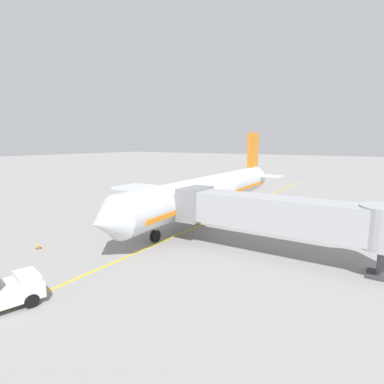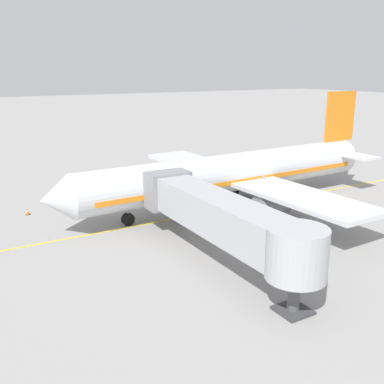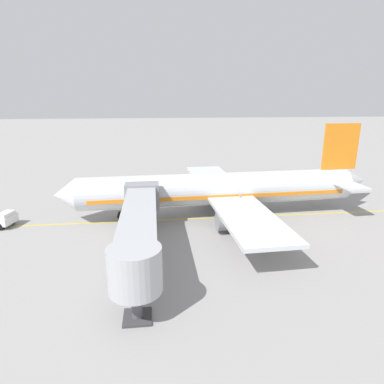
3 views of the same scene
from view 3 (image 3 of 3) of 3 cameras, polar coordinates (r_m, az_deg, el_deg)
name	(u,v)px [view 3 (image 3 of 3)]	position (r m, az deg, el deg)	size (l,w,h in m)	color
ground_plane	(229,217)	(38.77, 6.43, -4.41)	(400.00, 400.00, 0.00)	gray
gate_lead_in_line	(229,217)	(38.77, 6.43, -4.41)	(0.24, 80.00, 0.01)	gold
parked_airliner	(220,189)	(38.51, 4.98, 0.47)	(30.18, 37.30, 10.63)	silver
jet_bridge	(139,225)	(27.24, -9.15, -5.78)	(17.74, 3.50, 4.98)	#A8AAAF
baggage_tug_lead	(226,181)	(52.85, 5.99, 1.98)	(2.37, 2.75, 1.62)	gold
baggage_tug_trailing	(205,189)	(47.77, 2.29, 0.53)	(2.06, 2.77, 1.62)	#B21E1E
baggage_tug_spare	(252,189)	(48.70, 10.49, 0.57)	(1.91, 2.74, 1.62)	silver
baggage_cart_front	(201,193)	(44.76, 1.58, -0.22)	(1.54, 2.96, 1.58)	#4C4C51
baggage_cart_second_in_train	(222,192)	(45.49, 5.27, -0.02)	(1.54, 2.96, 1.58)	#4C4C51
baggage_cart_third_in_train	(239,192)	(46.01, 8.17, 0.07)	(1.54, 2.96, 1.58)	#4C4C51
baggage_cart_tail_end	(256,191)	(46.76, 11.12, 0.19)	(1.54, 2.96, 1.58)	#4C4C51
ground_crew_wing_walker	(155,190)	(46.82, -6.52, 0.42)	(0.42, 0.68, 1.69)	#232328
ground_crew_loader	(173,189)	(46.85, -3.31, 0.51)	(0.49, 0.64, 1.69)	#232328
ground_crew_marshaller	(140,190)	(46.87, -9.12, 0.33)	(0.56, 0.59, 1.69)	#232328
safety_cone_nose_left	(75,201)	(46.44, -19.77, -1.44)	(0.36, 0.36, 0.59)	black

